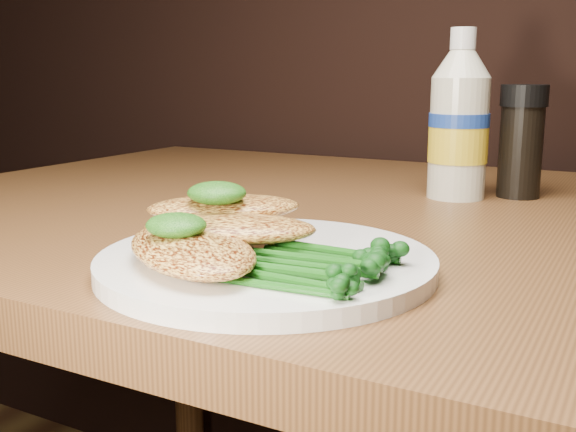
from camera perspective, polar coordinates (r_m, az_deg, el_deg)
The scene contains 9 objects.
plate at distance 0.51m, azimuth -1.82°, elevation -3.93°, with size 0.25×0.25×0.01m, color white.
chicken_front at distance 0.49m, azimuth -8.08°, elevation -2.73°, with size 0.15×0.08×0.02m, color #EEB24B.
chicken_mid at distance 0.51m, azimuth -4.92°, elevation -1.03°, with size 0.13×0.07×0.02m, color #EEB24B.
chicken_back at distance 0.55m, azimuth -5.37°, elevation 0.72°, with size 0.12×0.06×0.02m, color #EEB24B.
pesto_front at distance 0.48m, azimuth -9.34°, elevation -0.77°, with size 0.04×0.04×0.02m, color #093407.
pesto_back at distance 0.53m, azimuth -5.98°, elevation 1.93°, with size 0.05×0.04×0.02m, color #093407.
broccolini_bundle at distance 0.46m, azimuth 1.46°, elevation -3.60°, with size 0.12×0.10×0.02m, color #165212, non-canonical shape.
mayo_bottle at distance 0.83m, azimuth 14.13°, elevation 8.23°, with size 0.07×0.07×0.20m, color beige, non-canonical shape.
pepper_grinder at distance 0.85m, azimuth 18.92°, elevation 5.90°, with size 0.05×0.05×0.13m, color black, non-canonical shape.
Camera 1 is at (0.25, 0.36, 0.90)m, focal length 42.53 mm.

